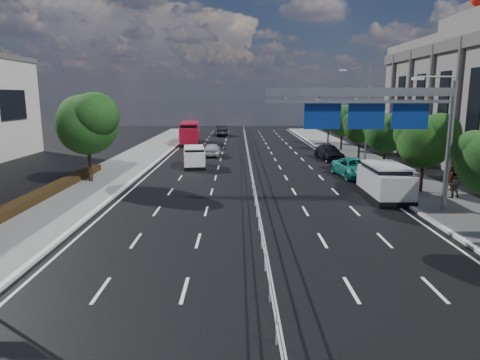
{
  "coord_description": "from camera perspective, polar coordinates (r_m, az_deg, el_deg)",
  "views": [
    {
      "loc": [
        -1.0,
        -13.33,
        6.4
      ],
      "look_at": [
        -0.91,
        6.93,
        2.4
      ],
      "focal_mm": 32.0,
      "sensor_mm": 36.0,
      "label": 1
    }
  ],
  "objects": [
    {
      "name": "streetlight_far",
      "position": [
        41.0,
        16.24,
        9.06
      ],
      "size": [
        2.78,
        2.4,
        9.0
      ],
      "color": "gray",
      "rests_on": "ground"
    },
    {
      "name": "silver_minivan",
      "position": [
        28.56,
        18.75,
        -0.18
      ],
      "size": [
        2.29,
        5.29,
        2.19
      ],
      "rotation": [
        0.0,
        0.0,
        -0.01
      ],
      "color": "black",
      "rests_on": "ground"
    },
    {
      "name": "ground",
      "position": [
        14.82,
        3.75,
        -14.43
      ],
      "size": [
        160.0,
        160.0,
        0.0
      ],
      "primitive_type": "plane",
      "color": "black",
      "rests_on": "ground"
    },
    {
      "name": "near_tree_back",
      "position": [
        33.21,
        -19.66,
        7.43
      ],
      "size": [
        4.84,
        4.51,
        6.69
      ],
      "color": "black",
      "rests_on": "ground"
    },
    {
      "name": "white_minivan",
      "position": [
        39.21,
        -6.15,
        3.07
      ],
      "size": [
        2.4,
        4.52,
        1.88
      ],
      "rotation": [
        0.0,
        0.0,
        0.13
      ],
      "color": "black",
      "rests_on": "ground"
    },
    {
      "name": "far_tree_e",
      "position": [
        37.48,
        18.93,
        6.22
      ],
      "size": [
        3.63,
        3.38,
        5.13
      ],
      "color": "black",
      "rests_on": "ground"
    },
    {
      "name": "near_car_dark",
      "position": [
        70.11,
        -2.53,
        6.6
      ],
      "size": [
        2.43,
        5.31,
        1.69
      ],
      "primitive_type": "imported",
      "rotation": [
        0.0,
        0.0,
        3.27
      ],
      "color": "black",
      "rests_on": "ground"
    },
    {
      "name": "red_bus",
      "position": [
        58.49,
        -6.68,
        6.3
      ],
      "size": [
        2.95,
        9.91,
        2.92
      ],
      "rotation": [
        0.0,
        0.0,
        0.06
      ],
      "color": "black",
      "rests_on": "ground"
    },
    {
      "name": "overhead_gantry",
      "position": [
        24.64,
        18.27,
        8.77
      ],
      "size": [
        10.24,
        0.38,
        7.45
      ],
      "color": "gray",
      "rests_on": "ground"
    },
    {
      "name": "median_fence",
      "position": [
        36.32,
        1.32,
        1.85
      ],
      "size": [
        0.05,
        85.0,
        1.02
      ],
      "color": "silver",
      "rests_on": "ground"
    },
    {
      "name": "far_tree_g",
      "position": [
        51.85,
        13.54,
        7.93
      ],
      "size": [
        3.96,
        3.69,
        5.45
      ],
      "color": "black",
      "rests_on": "ground"
    },
    {
      "name": "far_tree_d",
      "position": [
        30.51,
        23.51,
        5.15
      ],
      "size": [
        3.85,
        3.59,
        5.34
      ],
      "color": "black",
      "rests_on": "ground"
    },
    {
      "name": "parked_car_dark",
      "position": [
        44.68,
        11.78,
        3.63
      ],
      "size": [
        2.52,
        5.15,
        1.44
      ],
      "primitive_type": "imported",
      "rotation": [
        0.0,
        0.0,
        0.1
      ],
      "color": "black",
      "rests_on": "ground"
    },
    {
      "name": "parked_car_teal",
      "position": [
        35.29,
        15.03,
        1.54
      ],
      "size": [
        2.98,
        5.52,
        1.47
      ],
      "primitive_type": "imported",
      "rotation": [
        0.0,
        0.0,
        0.11
      ],
      "color": "#1D8379",
      "rests_on": "ground"
    },
    {
      "name": "far_tree_f",
      "position": [
        44.62,
        15.79,
        7.01
      ],
      "size": [
        3.52,
        3.28,
        5.02
      ],
      "color": "black",
      "rests_on": "ground"
    },
    {
      "name": "near_car_silver",
      "position": [
        46.49,
        -3.73,
        4.09
      ],
      "size": [
        1.71,
        4.09,
        1.38
      ],
      "primitive_type": "imported",
      "rotation": [
        0.0,
        0.0,
        3.12
      ],
      "color": "#B7B9BF",
      "rests_on": "ground"
    },
    {
      "name": "pedestrian_b",
      "position": [
        29.73,
        26.55,
        -0.6
      ],
      "size": [
        0.8,
        0.64,
        1.61
      ],
      "primitive_type": "imported",
      "rotation": [
        0.0,
        0.0,
        3.18
      ],
      "color": "gray",
      "rests_on": "sidewalk_far"
    },
    {
      "name": "far_tree_h",
      "position": [
        59.17,
        11.8,
        8.05
      ],
      "size": [
        3.41,
        3.18,
        4.91
      ],
      "color": "black",
      "rests_on": "ground"
    },
    {
      "name": "pedestrian_a",
      "position": [
        32.03,
        26.46,
        0.51
      ],
      "size": [
        0.86,
        0.82,
        1.97
      ],
      "primitive_type": "imported",
      "rotation": [
        0.0,
        0.0,
        3.83
      ],
      "color": "gray",
      "rests_on": "sidewalk_far"
    }
  ]
}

